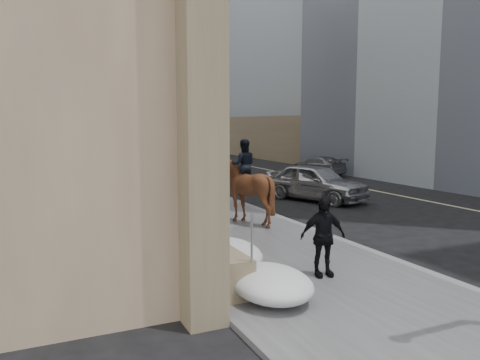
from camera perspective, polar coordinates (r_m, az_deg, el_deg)
name	(u,v)px	position (r m, az deg, el deg)	size (l,w,h in m)	color
ground	(282,266)	(11.57, 5.17, -10.40)	(140.00, 140.00, 0.00)	black
sidewalk	(168,201)	(20.62, -8.72, -2.53)	(5.00, 80.00, 0.12)	#4B4B4D
curb	(224,197)	(21.46, -1.97, -2.07)	(0.24, 80.00, 0.12)	slate
lane_line	(362,188)	(25.51, 14.61, -0.96)	(0.15, 70.00, 0.01)	#BFB78C
limestone_building	(25,24)	(30.03, -24.76, 16.86)	(6.10, 44.00, 18.00)	#997E64
far_podium	(433,148)	(28.74, 22.51, 3.61)	(2.00, 80.00, 4.00)	#77664C
bg_building_mid	(96,46)	(71.01, -17.17, 15.29)	(30.00, 12.00, 28.00)	slate
bg_building_far	(20,80)	(81.84, -25.27, 10.99)	(24.00, 12.00, 20.00)	gray
streetlight_mid	(196,101)	(25.00, -5.33, 9.59)	(1.71, 0.24, 8.00)	#2D2D30
streetlight_far	(124,110)	(44.36, -13.95, 8.30)	(1.71, 0.24, 8.00)	#2D2D30
traffic_signal	(148,114)	(32.47, -11.13, 7.88)	(4.10, 0.22, 6.00)	#2D2D30
snow_bank	(146,200)	(18.39, -11.39, -2.45)	(1.70, 18.10, 0.76)	white
mounted_horse_left	(189,195)	(14.71, -6.28, -1.85)	(1.99, 2.65, 2.68)	#4A2316
mounted_horse_right	(244,187)	(15.58, 0.54, -0.83)	(2.43, 2.56, 2.78)	#462514
pedestrian	(323,237)	(10.39, 10.06, -6.80)	(1.03, 0.43, 1.75)	black
car_silver	(315,182)	(21.01, 9.18, -0.26)	(1.94, 4.82, 1.64)	#A7A8AF
car_grey	(318,165)	(31.41, 9.53, 1.76)	(1.72, 4.24, 1.23)	#5C5E64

